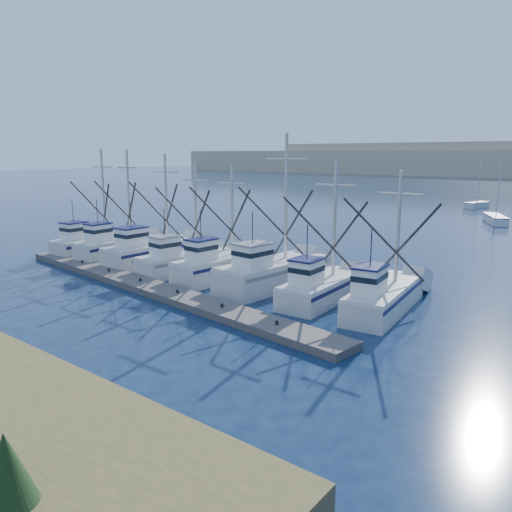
# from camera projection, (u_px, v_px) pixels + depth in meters

# --- Properties ---
(ground) EXTENTS (500.00, 500.00, 0.00)m
(ground) POSITION_uv_depth(u_px,v_px,m) (151.00, 351.00, 22.02)
(ground) COLOR #0C1A38
(ground) RESTS_ON ground
(floating_dock) EXTENTS (30.52, 5.37, 0.41)m
(floating_dock) POSITION_uv_depth(u_px,v_px,m) (149.00, 287.00, 31.86)
(floating_dock) COLOR #5B5551
(floating_dock) RESTS_ON ground
(trawler_fleet) EXTENTS (29.83, 8.56, 9.87)m
(trawler_fleet) POSITION_uv_depth(u_px,v_px,m) (202.00, 262.00, 35.58)
(trawler_fleet) COLOR silver
(trawler_fleet) RESTS_ON ground
(sailboat_near) EXTENTS (4.36, 6.87, 8.10)m
(sailboat_near) POSITION_uv_depth(u_px,v_px,m) (495.00, 219.00, 62.81)
(sailboat_near) COLOR silver
(sailboat_near) RESTS_ON ground
(sailboat_far) EXTENTS (2.87, 5.24, 8.10)m
(sailboat_far) POSITION_uv_depth(u_px,v_px,m) (477.00, 205.00, 79.94)
(sailboat_far) COLOR silver
(sailboat_far) RESTS_ON ground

